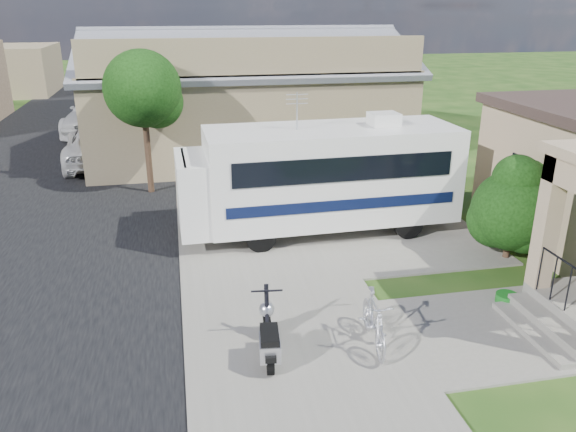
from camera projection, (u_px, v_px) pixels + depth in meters
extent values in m
plane|color=#173B10|center=(338.00, 320.00, 11.01)|extent=(120.00, 120.00, 0.00)
cube|color=black|center=(39.00, 189.00, 18.79)|extent=(9.00, 80.00, 0.02)
cube|color=slate|center=(233.00, 178.00, 19.99)|extent=(4.00, 80.00, 0.06)
cube|color=slate|center=(345.00, 229.00, 15.41)|extent=(7.00, 6.00, 0.05)
cube|color=slate|center=(505.00, 330.00, 10.64)|extent=(4.00, 3.00, 0.05)
cube|color=black|center=(522.00, 181.00, 13.90)|extent=(0.04, 1.10, 1.20)
cube|color=slate|center=(549.00, 328.00, 10.45)|extent=(0.40, 2.16, 0.32)
cube|color=slate|center=(531.00, 334.00, 10.41)|extent=(0.35, 2.16, 0.16)
cube|color=#957C5E|center=(548.00, 222.00, 10.86)|extent=(0.35, 0.35, 2.70)
cylinder|color=black|center=(573.00, 267.00, 10.06)|extent=(0.04, 1.70, 0.04)
cube|color=#7F6F4F|center=(245.00, 108.00, 23.22)|extent=(12.00, 8.00, 3.60)
cube|color=slate|center=(250.00, 53.00, 20.56)|extent=(12.50, 4.40, 1.78)
cube|color=slate|center=(238.00, 46.00, 24.23)|extent=(12.50, 4.40, 1.78)
cube|color=slate|center=(243.00, 31.00, 22.15)|extent=(12.50, 0.50, 0.22)
cube|color=#7F6F4F|center=(258.00, 58.00, 18.82)|extent=(11.76, 0.20, 1.30)
cylinder|color=black|center=(147.00, 145.00, 18.01)|extent=(0.20, 0.20, 3.15)
sphere|color=black|center=(142.00, 89.00, 17.38)|extent=(2.40, 2.40, 2.40)
sphere|color=black|center=(157.00, 102.00, 17.79)|extent=(1.68, 1.68, 1.68)
cylinder|color=black|center=(154.00, 97.00, 27.16)|extent=(0.20, 0.20, 3.29)
sphere|color=black|center=(151.00, 57.00, 26.50)|extent=(2.40, 2.40, 2.40)
sphere|color=black|center=(160.00, 66.00, 26.92)|extent=(1.68, 1.68, 1.68)
cylinder|color=black|center=(157.00, 78.00, 35.47)|extent=(0.20, 0.20, 3.01)
sphere|color=black|center=(155.00, 49.00, 34.86)|extent=(2.40, 2.40, 2.40)
sphere|color=black|center=(162.00, 56.00, 35.27)|extent=(1.68, 1.68, 1.68)
cube|color=silver|center=(331.00, 173.00, 14.81)|extent=(6.58, 2.48, 2.43)
cube|color=silver|center=(192.00, 193.00, 14.16)|extent=(0.79, 2.23, 1.87)
cube|color=black|center=(184.00, 174.00, 13.95)|extent=(0.10, 1.98, 0.84)
cube|color=black|center=(345.00, 169.00, 13.58)|extent=(5.55, 0.15, 0.61)
cube|color=black|center=(319.00, 147.00, 15.73)|extent=(5.55, 0.15, 0.61)
cube|color=black|center=(344.00, 205.00, 13.90)|extent=(5.88, 0.15, 0.28)
cube|color=black|center=(319.00, 178.00, 16.06)|extent=(5.88, 0.15, 0.28)
cube|color=silver|center=(384.00, 119.00, 14.61)|extent=(0.76, 0.67, 0.33)
cylinder|color=#B9B9C2|center=(297.00, 111.00, 14.03)|extent=(0.04, 0.04, 0.93)
cylinder|color=black|center=(261.00, 237.00, 13.87)|extent=(0.75, 0.28, 0.75)
cylinder|color=black|center=(248.00, 209.00, 15.74)|extent=(0.75, 0.28, 0.75)
cylinder|color=black|center=(408.00, 224.00, 14.67)|extent=(0.75, 0.28, 0.75)
cylinder|color=black|center=(379.00, 200.00, 16.55)|extent=(0.75, 0.28, 0.75)
cylinder|color=black|center=(507.00, 244.00, 13.55)|extent=(0.15, 0.15, 0.77)
sphere|color=black|center=(512.00, 210.00, 13.24)|extent=(1.92, 1.92, 1.92)
sphere|color=black|center=(522.00, 190.00, 13.44)|extent=(1.54, 1.54, 1.54)
sphere|color=black|center=(495.00, 220.00, 13.47)|extent=(1.35, 1.35, 1.35)
sphere|color=black|center=(525.00, 229.00, 13.15)|extent=(1.15, 1.15, 1.15)
sphere|color=black|center=(517.00, 179.00, 12.97)|extent=(1.15, 1.15, 1.15)
cylinder|color=black|center=(270.00, 361.00, 9.25)|extent=(0.17, 0.46, 0.45)
cylinder|color=black|center=(267.00, 325.00, 10.30)|extent=(0.17, 0.46, 0.45)
cube|color=#B9B9C2|center=(269.00, 341.00, 9.71)|extent=(0.37, 0.59, 0.08)
cube|color=#B9B9C2|center=(270.00, 347.00, 9.28)|extent=(0.41, 0.59, 0.30)
cube|color=black|center=(270.00, 335.00, 9.25)|extent=(0.37, 0.64, 0.12)
cube|color=black|center=(271.00, 357.00, 9.05)|extent=(0.20, 0.22, 0.10)
cylinder|color=black|center=(267.00, 308.00, 10.09)|extent=(0.12, 0.35, 0.85)
sphere|color=#B9B9C2|center=(267.00, 309.00, 10.18)|extent=(0.28, 0.28, 0.28)
sphere|color=black|center=(266.00, 307.00, 10.26)|extent=(0.12, 0.12, 0.12)
cylinder|color=black|center=(267.00, 291.00, 9.88)|extent=(0.56, 0.10, 0.04)
cube|color=black|center=(267.00, 319.00, 10.25)|extent=(0.17, 0.30, 0.06)
imported|color=#B9B9C2|center=(374.00, 323.00, 9.95)|extent=(0.66, 1.71, 1.00)
imported|color=silver|center=(99.00, 144.00, 21.76)|extent=(2.88, 5.49, 1.47)
imported|color=silver|center=(101.00, 112.00, 27.36)|extent=(3.61, 6.55, 1.80)
cylinder|color=#136319|center=(507.00, 300.00, 11.55)|extent=(0.45, 0.45, 0.20)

